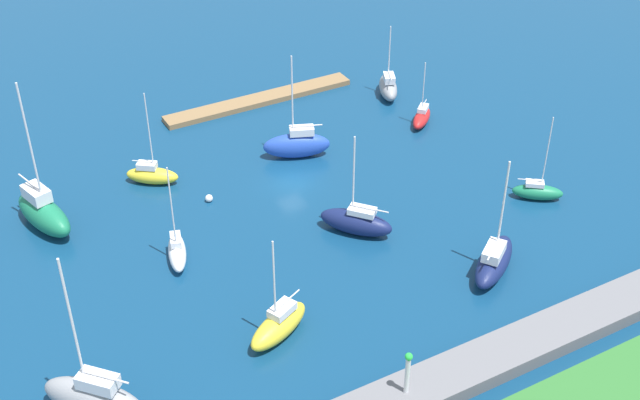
{
  "coord_description": "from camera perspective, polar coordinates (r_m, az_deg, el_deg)",
  "views": [
    {
      "loc": [
        31.47,
        62.84,
        46.31
      ],
      "look_at": [
        0.0,
        5.92,
        1.5
      ],
      "focal_mm": 47.34,
      "sensor_mm": 36.0,
      "label": 1
    }
  ],
  "objects": [
    {
      "name": "sailboat_gray_far_north",
      "position": [
        62.32,
        -15.02,
        -12.78
      ],
      "size": [
        7.11,
        7.42,
        13.91
      ],
      "rotation": [
        0.0,
        0.0,
        5.46
      ],
      "color": "gray",
      "rests_on": "water"
    },
    {
      "name": "sailboat_yellow_mid_basin",
      "position": [
        66.32,
        -2.81,
        -8.42
      ],
      "size": [
        6.56,
        4.59,
        9.51
      ],
      "rotation": [
        0.0,
        0.0,
        0.44
      ],
      "color": "yellow",
      "rests_on": "water"
    },
    {
      "name": "water",
      "position": [
        84.17,
        -1.95,
        1.16
      ],
      "size": [
        160.0,
        160.0,
        0.0
      ],
      "primitive_type": "plane",
      "color": "navy",
      "rests_on": "ground"
    },
    {
      "name": "sailboat_white_center_basin",
      "position": [
        74.74,
        -9.64,
        -3.41
      ],
      "size": [
        3.08,
        5.58,
        9.73
      ],
      "rotation": [
        0.0,
        0.0,
        1.27
      ],
      "color": "white",
      "rests_on": "water"
    },
    {
      "name": "sailboat_green_near_pier",
      "position": [
        84.03,
        14.48,
        0.57
      ],
      "size": [
        4.85,
        4.24,
        9.0
      ],
      "rotation": [
        0.0,
        0.0,
        2.49
      ],
      "color": "#19724C",
      "rests_on": "water"
    },
    {
      "name": "mooring_buoy_white",
      "position": [
        81.93,
        -7.51,
        0.12
      ],
      "size": [
        0.74,
        0.74,
        0.74
      ],
      "primitive_type": "sphere",
      "color": "white",
      "rests_on": "water"
    },
    {
      "name": "sailboat_blue_lone_north",
      "position": [
        87.63,
        -1.57,
        3.78
      ],
      "size": [
        7.26,
        4.63,
        11.48
      ],
      "rotation": [
        0.0,
        0.0,
        5.9
      ],
      "color": "#2347B2",
      "rests_on": "water"
    },
    {
      "name": "harbor_beacon",
      "position": [
        59.98,
        5.95,
        -11.36
      ],
      "size": [
        0.56,
        0.56,
        3.73
      ],
      "color": "silver",
      "rests_on": "breakwater"
    },
    {
      "name": "sailboat_red_inner_mooring",
      "position": [
        94.63,
        6.89,
        5.58
      ],
      "size": [
        4.55,
        4.27,
        7.58
      ],
      "rotation": [
        0.0,
        0.0,
        0.72
      ],
      "color": "red",
      "rests_on": "water"
    },
    {
      "name": "sailboat_navy_outer_mooring",
      "position": [
        73.66,
        11.68,
        -4.02
      ],
      "size": [
        7.55,
        6.34,
        10.94
      ],
      "rotation": [
        0.0,
        0.0,
        3.76
      ],
      "color": "#141E4C",
      "rests_on": "water"
    },
    {
      "name": "sailboat_yellow_by_breakwater",
      "position": [
        85.29,
        -11.3,
        1.7
      ],
      "size": [
        5.33,
        4.58,
        10.0
      ],
      "rotation": [
        0.0,
        0.0,
        2.51
      ],
      "color": "yellow",
      "rests_on": "water"
    },
    {
      "name": "sailboat_green_along_channel",
      "position": [
        81.12,
        -18.2,
        -0.8
      ],
      "size": [
        4.8,
        8.38,
        14.97
      ],
      "rotation": [
        0.0,
        0.0,
        1.85
      ],
      "color": "#19724C",
      "rests_on": "water"
    },
    {
      "name": "breakwater",
      "position": [
        64.72,
        10.35,
        -11.08
      ],
      "size": [
        66.25,
        3.8,
        1.25
      ],
      "primitive_type": "cube",
      "color": "slate",
      "rests_on": "ground"
    },
    {
      "name": "sailboat_navy_far_south",
      "position": [
        76.73,
        2.47,
        -1.46
      ],
      "size": [
        6.17,
        6.69,
        10.06
      ],
      "rotation": [
        0.0,
        0.0,
        5.42
      ],
      "color": "#141E4C",
      "rests_on": "water"
    },
    {
      "name": "pier_dock",
      "position": [
        98.96,
        -4.12,
        6.77
      ],
      "size": [
        23.03,
        2.47,
        0.62
      ],
      "primitive_type": "cube",
      "color": "olive",
      "rests_on": "ground"
    },
    {
      "name": "sailboat_gray_east_end",
      "position": [
        100.02,
        4.63,
        7.64
      ],
      "size": [
        4.16,
        5.93,
        8.61
      ],
      "rotation": [
        0.0,
        0.0,
        4.28
      ],
      "color": "gray",
      "rests_on": "water"
    }
  ]
}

